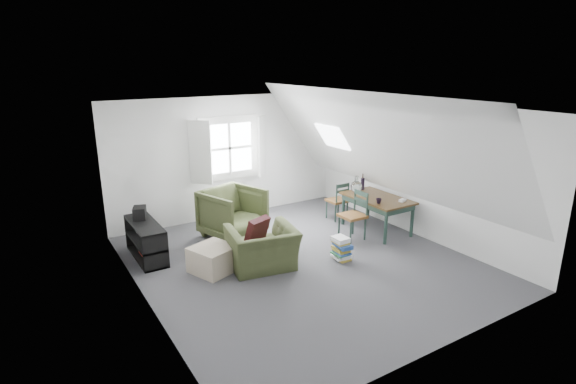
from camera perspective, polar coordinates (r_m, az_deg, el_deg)
floor at (r=7.44m, az=1.84°, el=-8.84°), size 5.50×5.50×0.00m
ceiling at (r=6.76m, az=2.03°, el=10.69°), size 5.50×5.50×0.00m
wall_back at (r=9.34m, az=-7.52°, el=4.38°), size 5.00×0.00×5.00m
wall_front at (r=5.08m, az=19.57°, el=-6.81°), size 5.00×0.00×5.00m
wall_left at (r=6.04m, az=-18.22°, el=-3.02°), size 0.00×5.50×5.50m
wall_right at (r=8.61m, az=15.92°, el=2.85°), size 0.00×5.50×5.50m
slope_left at (r=6.17m, az=-10.10°, el=3.05°), size 3.19×5.50×4.48m
slope_right at (r=7.83m, az=11.49°, el=5.79°), size 3.19×5.50×4.48m
dormer_window at (r=9.24m, az=-7.37°, el=5.51°), size 1.71×0.35×1.30m
skylight at (r=8.81m, az=5.67°, el=6.99°), size 0.35×0.75×0.47m
armchair_near at (r=7.26m, az=-3.27°, el=-9.53°), size 1.16×1.06×0.66m
armchair_far at (r=8.55m, az=-6.90°, el=-5.51°), size 1.24×1.26×0.91m
throw_pillow at (r=7.15m, az=-3.92°, el=-4.85°), size 0.47×0.37×0.43m
ottoman at (r=7.15m, az=-9.46°, el=-8.38°), size 0.78×0.78×0.40m
dining_table at (r=8.72m, az=11.26°, el=-1.20°), size 0.80×1.34×0.67m
demijohn at (r=8.88m, az=8.66°, el=0.73°), size 0.23×0.23×0.32m
vase_twigs at (r=9.12m, az=9.45°, el=1.10°), size 0.08×0.08×0.60m
cup at (r=8.33m, az=11.43°, el=-1.43°), size 0.10×0.10×0.09m
paper_box at (r=8.52m, az=14.34°, el=-1.04°), size 0.15×0.12×0.04m
dining_chair_far at (r=9.26m, az=6.38°, el=-1.03°), size 0.37×0.37×0.80m
dining_chair_near at (r=8.29m, az=8.37°, el=-2.87°), size 0.42×0.42×0.89m
media_shelf at (r=7.81m, az=-17.51°, el=-6.16°), size 0.40×1.19×0.61m
electronics_box at (r=7.94m, az=-18.31°, el=-2.58°), size 0.28×0.33×0.22m
magazine_stack at (r=7.49m, az=6.79°, el=-7.13°), size 0.29×0.35×0.39m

